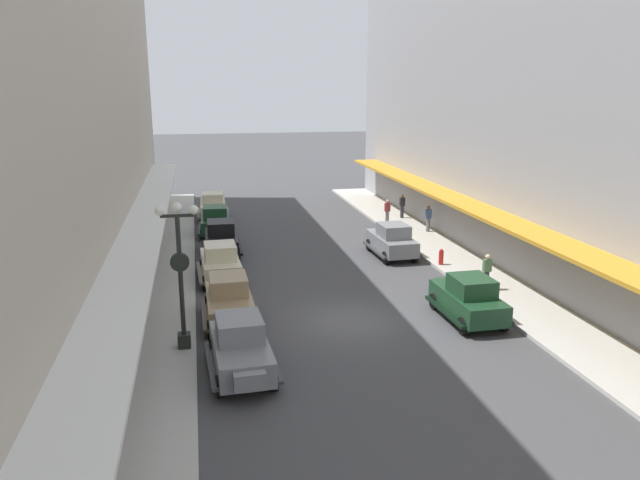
{
  "coord_description": "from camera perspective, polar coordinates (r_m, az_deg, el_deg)",
  "views": [
    {
      "loc": [
        -5.7,
        -21.89,
        9.02
      ],
      "look_at": [
        0.0,
        6.0,
        1.8
      ],
      "focal_mm": 34.15,
      "sensor_mm": 36.0,
      "label": 1
    }
  ],
  "objects": [
    {
      "name": "pedestrian_3",
      "position": [
        40.41,
        6.32,
        2.68
      ],
      "size": [
        0.36,
        0.24,
        1.64
      ],
      "color": "slate",
      "rests_on": "sidewalk_right"
    },
    {
      "name": "parked_car_0",
      "position": [
        38.39,
        -9.77,
        1.88
      ],
      "size": [
        2.3,
        4.32,
        1.84
      ],
      "color": "#193D23",
      "rests_on": "ground"
    },
    {
      "name": "pedestrian_0",
      "position": [
        28.13,
        15.36,
        -2.88
      ],
      "size": [
        0.36,
        0.24,
        1.64
      ],
      "color": "#2D2D33",
      "rests_on": "sidewalk_right"
    },
    {
      "name": "sidewalk_right",
      "position": [
        27.08,
        18.5,
        -5.82
      ],
      "size": [
        3.0,
        60.0,
        0.15
      ],
      "primitive_type": "cube",
      "color": "#B7B5AD",
      "rests_on": "ground"
    },
    {
      "name": "pedestrian_1",
      "position": [
        38.64,
        10.11,
        2.01
      ],
      "size": [
        0.36,
        0.24,
        1.64
      ],
      "color": "slate",
      "rests_on": "sidewalk_right"
    },
    {
      "name": "pedestrian_2",
      "position": [
        42.42,
        7.71,
        3.19
      ],
      "size": [
        0.36,
        0.24,
        1.64
      ],
      "color": "#2D2D33",
      "rests_on": "sidewalk_right"
    },
    {
      "name": "fire_hydrant",
      "position": [
        31.66,
        11.29,
        -1.55
      ],
      "size": [
        0.24,
        0.24,
        0.82
      ],
      "color": "#B21E19",
      "rests_on": "sidewalk_right"
    },
    {
      "name": "building_row_left",
      "position": [
        22.36,
        -24.07,
        14.62
      ],
      "size": [
        4.3,
        60.0,
        19.27
      ],
      "color": "#B2A899",
      "rests_on": "ground"
    },
    {
      "name": "parked_car_6",
      "position": [
        43.16,
        -10.01,
        3.23
      ],
      "size": [
        2.22,
        4.29,
        1.84
      ],
      "color": "beige",
      "rests_on": "ground"
    },
    {
      "name": "ground_plane",
      "position": [
        24.35,
        2.86,
        -7.53
      ],
      "size": [
        200.0,
        200.0,
        0.0
      ],
      "primitive_type": "plane",
      "color": "#424244"
    },
    {
      "name": "parked_car_2",
      "position": [
        33.17,
        6.74,
        0.04
      ],
      "size": [
        2.27,
        4.31,
        1.84
      ],
      "color": "slate",
      "rests_on": "ground"
    },
    {
      "name": "lamp_post_with_clock",
      "position": [
        21.16,
        -12.97,
        -2.71
      ],
      "size": [
        1.42,
        0.44,
        5.16
      ],
      "color": "black",
      "rests_on": "sidewalk_left"
    },
    {
      "name": "parked_car_7",
      "position": [
        33.75,
        -9.24,
        0.2
      ],
      "size": [
        2.18,
        4.27,
        1.84
      ],
      "color": "black",
      "rests_on": "ground"
    },
    {
      "name": "parked_car_4",
      "position": [
        19.91,
        -7.45,
        -9.82
      ],
      "size": [
        2.29,
        4.31,
        1.84
      ],
      "color": "slate",
      "rests_on": "ground"
    },
    {
      "name": "sidewalk_left",
      "position": [
        23.71,
        -15.19,
        -8.46
      ],
      "size": [
        3.0,
        60.0,
        0.15
      ],
      "primitive_type": "cube",
      "color": "#B7B5AD",
      "rests_on": "ground"
    },
    {
      "name": "parked_car_1",
      "position": [
        24.74,
        13.73,
        -5.24
      ],
      "size": [
        2.19,
        4.28,
        1.84
      ],
      "color": "#193D23",
      "rests_on": "ground"
    },
    {
      "name": "parked_car_3",
      "position": [
        29.28,
        -9.32,
        -1.97
      ],
      "size": [
        2.25,
        4.3,
        1.84
      ],
      "color": "beige",
      "rests_on": "ground"
    },
    {
      "name": "parked_car_5",
      "position": [
        24.06,
        -8.51,
        -5.54
      ],
      "size": [
        2.17,
        4.27,
        1.84
      ],
      "color": "#997F5B",
      "rests_on": "ground"
    },
    {
      "name": "building_row_right",
      "position": [
        27.07,
        25.15,
        12.64
      ],
      "size": [
        4.3,
        60.0,
        17.77
      ],
      "color": "#939399",
      "rests_on": "ground"
    }
  ]
}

